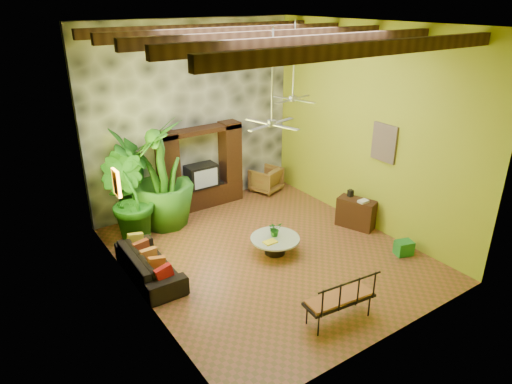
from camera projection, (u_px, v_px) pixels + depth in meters
ground at (267, 253)px, 10.60m from camera, size 7.00×7.00×0.00m
ceiling at (269, 24)px, 8.62m from camera, size 6.00×7.00×0.02m
back_wall at (192, 117)px, 12.26m from camera, size 6.00×0.02×5.00m
left_wall at (130, 180)px, 8.06m from camera, size 0.02×7.00×5.00m
right_wall at (367, 129)px, 11.16m from camera, size 0.02×7.00×5.00m
stone_accent_wall at (193, 117)px, 12.22m from camera, size 5.98×0.10×4.98m
ceiling_beams at (269, 36)px, 8.70m from camera, size 5.95×5.36×0.22m
entertainment_center at (201, 174)px, 12.60m from camera, size 2.40×0.55×2.30m
ceiling_fan_front at (272, 113)px, 8.84m from camera, size 1.28×1.28×1.86m
ceiling_fan_back at (293, 90)px, 10.99m from camera, size 1.28×1.28×1.86m
wall_art_mask at (116, 183)px, 9.00m from camera, size 0.06×0.32×0.55m
wall_art_painting at (384, 143)px, 10.76m from camera, size 0.06×0.70×0.90m
sofa at (150, 264)px, 9.58m from camera, size 0.87×2.14×0.62m
wicker_armchair at (266, 179)px, 13.82m from camera, size 1.03×1.05×0.75m
tall_plant_a at (133, 179)px, 11.31m from camera, size 1.51×1.65×2.60m
tall_plant_b at (128, 199)px, 10.73m from camera, size 1.50×1.54×2.17m
tall_plant_c at (162, 174)px, 11.38m from camera, size 2.13×2.13×2.79m
coffee_table at (275, 243)px, 10.50m from camera, size 1.14×1.14×0.40m
centerpiece_plant at (275, 229)px, 10.46m from camera, size 0.32×0.27×0.35m
yellow_tray at (270, 242)px, 10.22m from camera, size 0.30×0.22×0.03m
iron_bench at (343, 297)px, 8.14m from camera, size 1.38×0.63×0.57m
side_console at (356, 213)px, 11.66m from camera, size 0.74×1.04×0.76m
green_bin at (404, 248)px, 10.47m from camera, size 0.45×0.39×0.34m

